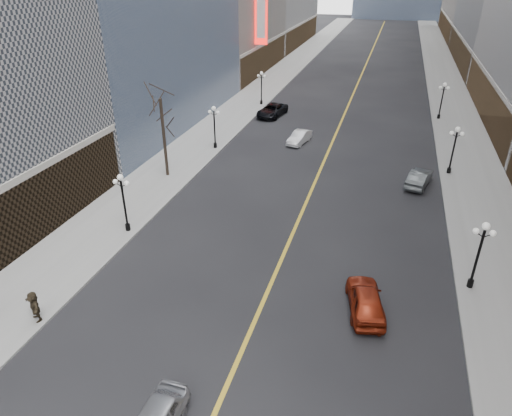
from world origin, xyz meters
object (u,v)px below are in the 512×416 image
Objects in this scene: streetlamp_west_3 at (261,84)px; car_nb_mid at (299,137)px; streetlamp_east_1 at (480,249)px; streetlamp_west_2 at (214,123)px; streetlamp_east_3 at (442,97)px; car_nb_far at (272,110)px; car_sb_mid at (366,299)px; streetlamp_west_1 at (123,197)px; car_sb_far at (419,178)px; streetlamp_east_2 at (454,145)px.

streetlamp_west_3 is 1.10× the size of car_nb_mid.
streetlamp_west_3 is at bearing 123.25° from streetlamp_east_1.
streetlamp_east_3 is at bearing 37.33° from streetlamp_west_2.
streetlamp_west_2 reaches higher than car_nb_far.
car_nb_mid is 0.88× the size of car_sb_mid.
streetlamp_east_3 and streetlamp_west_1 have the same top height.
car_nb_mid is (8.30, 22.32, -2.23)m from streetlamp_west_1.
streetlamp_east_3 is 40.39m from car_sb_mid.
streetlamp_east_1 is at bearing -159.32° from car_sb_mid.
streetlamp_west_3 reaches higher than car_nb_far.
streetlamp_west_3 is 0.97× the size of car_sb_mid.
streetlamp_west_1 is 1.00× the size of streetlamp_west_2.
car_nb_far is (-5.50, 9.00, 0.11)m from car_nb_mid.
streetlamp_west_3 is 1.02× the size of car_sb_far.
streetlamp_east_1 is 7.46m from car_sb_mid.
streetlamp_west_1 is 18.00m from streetlamp_west_2.
car_sb_mid is at bearing -105.37° from streetlamp_east_2.
streetlamp_east_1 is 0.80× the size of car_nb_far.
car_nb_far is 1.21× the size of car_sb_mid.
streetlamp_west_2 and streetlamp_west_3 have the same top height.
streetlamp_east_1 is at bearing -56.75° from streetlamp_west_3.
streetlamp_east_3 is 1.02× the size of car_sb_far.
car_sb_mid is (17.59, -39.88, -2.11)m from streetlamp_west_3.
car_sb_far is at bearing -97.45° from streetlamp_east_3.
streetlamp_west_2 is (-23.60, -18.00, 0.00)m from streetlamp_east_3.
streetlamp_east_1 is 1.02× the size of car_sb_far.
car_sb_far is at bearing -112.04° from car_sb_mid.
streetlamp_east_1 is at bearing -47.94° from car_nb_far.
streetlamp_west_3 is at bearing 180.00° from streetlamp_east_3.
car_sb_mid is 18.74m from car_sb_far.
car_nb_far is at bearing 78.13° from streetlamp_west_2.
streetlamp_east_3 is at bearing 90.00° from streetlamp_east_2.
car_sb_far is at bearing -20.16° from car_nb_mid.
streetlamp_west_2 is (-23.60, 18.00, 0.00)m from streetlamp_east_1.
streetlamp_west_2 is 18.00m from streetlamp_west_3.
car_nb_mid is at bearing -50.09° from car_nb_far.
streetlamp_east_1 is at bearing -90.00° from streetlamp_east_2.
streetlamp_west_2 is at bearing 142.67° from streetlamp_east_1.
streetlamp_west_3 is at bearing 90.00° from streetlamp_west_2.
car_nb_mid is (-15.30, -13.68, -2.23)m from streetlamp_east_3.
car_sb_far is (3.21, 18.46, -0.07)m from car_sb_mid.
streetlamp_west_3 is 29.94m from car_sb_far.
streetlamp_east_3 and streetlamp_west_3 have the same top height.
streetlamp_east_2 and streetlamp_west_2 have the same top height.
streetlamp_west_2 is 0.97× the size of car_sb_mid.
streetlamp_east_1 is 37.66m from car_nb_far.
streetlamp_west_1 is 1.02× the size of car_sb_far.
car_nb_mid is 27.80m from car_sb_mid.
streetlamp_east_3 is at bearing -83.71° from car_sb_far.
car_sb_mid is at bearing -58.74° from car_nb_far.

